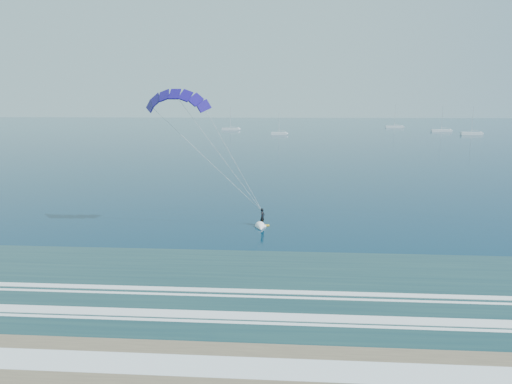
{
  "coord_description": "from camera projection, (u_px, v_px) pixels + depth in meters",
  "views": [
    {
      "loc": [
        4.9,
        -21.98,
        13.6
      ],
      "look_at": [
        1.72,
        24.09,
        4.69
      ],
      "focal_mm": 32.0,
      "sensor_mm": 36.0,
      "label": 1
    }
  ],
  "objects": [
    {
      "name": "sailboat_0",
      "position": [
        231.0,
        129.0,
        242.19
      ],
      "size": [
        9.27,
        2.4,
        12.42
      ],
      "color": "white",
      "rests_on": "ground"
    },
    {
      "name": "sailboat_1",
      "position": [
        279.0,
        133.0,
        205.11
      ],
      "size": [
        7.06,
        2.4,
        10.03
      ],
      "color": "white",
      "rests_on": "ground"
    },
    {
      "name": "ground",
      "position": [
        193.0,
        362.0,
        24.44
      ],
      "size": [
        900.0,
        900.0,
        0.0
      ],
      "primitive_type": "plane",
      "color": "#073044",
      "rests_on": "ground"
    },
    {
      "name": "sailboat_2",
      "position": [
        394.0,
        127.0,
        266.25
      ],
      "size": [
        10.12,
        2.4,
        13.57
      ],
      "color": "white",
      "rests_on": "ground"
    },
    {
      "name": "sailboat_3",
      "position": [
        441.0,
        130.0,
        228.01
      ],
      "size": [
        9.72,
        2.4,
        13.13
      ],
      "color": "white",
      "rests_on": "ground"
    },
    {
      "name": "sailboat_4",
      "position": [
        471.0,
        133.0,
        206.09
      ],
      "size": [
        9.35,
        2.4,
        12.59
      ],
      "color": "white",
      "rests_on": "ground"
    },
    {
      "name": "kitesurfer_rig",
      "position": [
        218.0,
        153.0,
        48.78
      ],
      "size": [
        14.1,
        5.62,
        16.14
      ],
      "color": "gold",
      "rests_on": "ground"
    }
  ]
}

